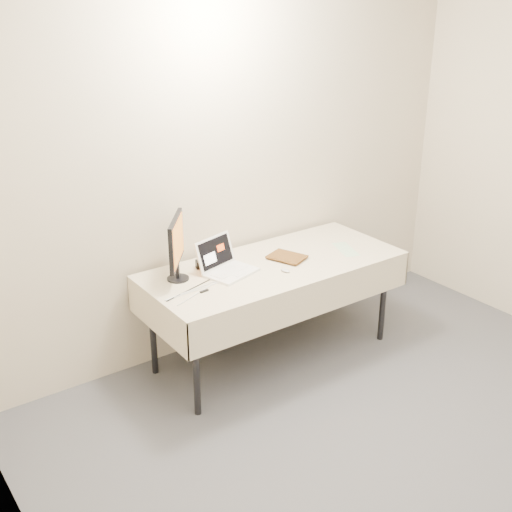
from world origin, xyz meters
TOP-DOWN VIEW (x-y plane):
  - back_wall at (0.00, 2.50)m, footprint 4.00×0.10m
  - table at (0.00, 2.05)m, footprint 1.86×0.81m
  - laptop at (-0.36, 2.13)m, footprint 0.40×0.38m
  - monitor at (-0.68, 2.20)m, footprint 0.28×0.34m
  - book at (0.04, 2.02)m, footprint 0.18×0.09m
  - alarm_clock at (-0.42, 2.27)m, footprint 0.14×0.09m
  - clicker at (-0.02, 1.89)m, footprint 0.05×0.08m
  - paper_form at (0.59, 1.95)m, footprint 0.20×0.30m
  - usb_dongle at (-0.63, 1.94)m, footprint 0.06×0.02m

SIDE VIEW (x-z plane):
  - table at x=0.00m, z-range 0.31..1.05m
  - paper_form at x=0.59m, z-range 0.74..0.74m
  - usb_dongle at x=-0.63m, z-range 0.74..0.75m
  - clicker at x=-0.02m, z-range 0.74..0.76m
  - alarm_clock at x=-0.42m, z-range 0.74..0.79m
  - laptop at x=-0.36m, z-range 0.68..0.91m
  - book at x=0.04m, z-range 0.74..0.99m
  - monitor at x=-0.68m, z-range 0.77..1.20m
  - back_wall at x=0.00m, z-range 0.00..2.70m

